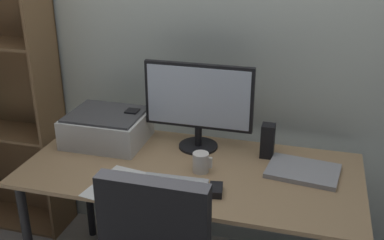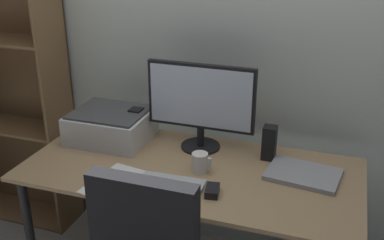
{
  "view_description": "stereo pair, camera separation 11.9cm",
  "coord_description": "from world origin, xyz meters",
  "views": [
    {
      "loc": [
        0.52,
        -1.85,
        1.8
      ],
      "look_at": [
        -0.0,
        0.03,
        0.97
      ],
      "focal_mm": 43.54,
      "sensor_mm": 36.0,
      "label": 1
    },
    {
      "loc": [
        0.63,
        -1.82,
        1.8
      ],
      "look_at": [
        -0.0,
        0.03,
        0.97
      ],
      "focal_mm": 43.54,
      "sensor_mm": 36.0,
      "label": 2
    }
  ],
  "objects": [
    {
      "name": "printer",
      "position": [
        -0.5,
        0.16,
        0.82
      ],
      "size": [
        0.4,
        0.34,
        0.16
      ],
      "color": "silver",
      "rests_on": "desk"
    },
    {
      "name": "coffee_mug",
      "position": [
        0.05,
        -0.02,
        0.79
      ],
      "size": [
        0.09,
        0.08,
        0.09
      ],
      "color": "white",
      "rests_on": "desk"
    },
    {
      "name": "paper_sheet",
      "position": [
        -0.27,
        -0.23,
        0.74
      ],
      "size": [
        0.25,
        0.33,
        0.0
      ],
      "primitive_type": "cube",
      "rotation": [
        0.0,
        0.0,
        -0.16
      ],
      "color": "white",
      "rests_on": "desk"
    },
    {
      "name": "speaker_left",
      "position": [
        -0.37,
        0.21,
        0.82
      ],
      "size": [
        0.06,
        0.07,
        0.17
      ],
      "primitive_type": "cube",
      "color": "black",
      "rests_on": "desk"
    },
    {
      "name": "keyboard",
      "position": [
        -0.03,
        -0.17,
        0.75
      ],
      "size": [
        0.29,
        0.12,
        0.02
      ],
      "primitive_type": "cube",
      "rotation": [
        0.0,
        0.0,
        0.04
      ],
      "color": "#B7BABC",
      "rests_on": "desk"
    },
    {
      "name": "laptop",
      "position": [
        0.51,
        0.09,
        0.75
      ],
      "size": [
        0.35,
        0.27,
        0.02
      ],
      "primitive_type": "cube",
      "rotation": [
        0.0,
        0.0,
        -0.12
      ],
      "color": "#99999E",
      "rests_on": "desk"
    },
    {
      "name": "mouse",
      "position": [
        0.16,
        -0.18,
        0.76
      ],
      "size": [
        0.07,
        0.1,
        0.03
      ],
      "primitive_type": "cube",
      "rotation": [
        0.0,
        0.0,
        0.16
      ],
      "color": "black",
      "rests_on": "desk"
    },
    {
      "name": "back_wall",
      "position": [
        0.0,
        0.53,
        1.3
      ],
      "size": [
        6.4,
        0.1,
        2.6
      ],
      "primitive_type": "cube",
      "color": "beige",
      "rests_on": "ground"
    },
    {
      "name": "speaker_right",
      "position": [
        0.33,
        0.21,
        0.82
      ],
      "size": [
        0.06,
        0.07,
        0.17
      ],
      "primitive_type": "cube",
      "color": "black",
      "rests_on": "desk"
    },
    {
      "name": "desk",
      "position": [
        0.0,
        0.0,
        0.66
      ],
      "size": [
        1.57,
        0.73,
        0.74
      ],
      "color": "tan",
      "rests_on": "ground"
    },
    {
      "name": "bookshelf",
      "position": [
        -1.29,
        0.37,
        0.9
      ],
      "size": [
        0.7,
        0.28,
        1.82
      ],
      "color": "brown",
      "rests_on": "ground"
    },
    {
      "name": "monitor",
      "position": [
        -0.02,
        0.22,
        0.99
      ],
      "size": [
        0.55,
        0.2,
        0.44
      ],
      "color": "black",
      "rests_on": "desk"
    }
  ]
}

